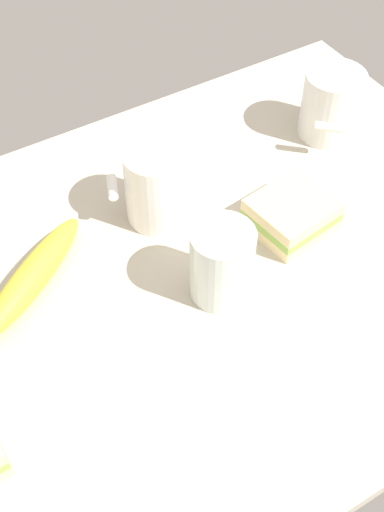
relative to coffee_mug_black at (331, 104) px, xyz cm
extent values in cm
cube|color=#BCB29E|center=(-30.37, -12.42, -6.07)|extent=(90.00, 64.00, 2.00)
cylinder|color=white|center=(0.03, 0.03, -0.14)|extent=(8.44, 8.44, 9.87)
cylinder|color=tan|center=(0.03, 0.03, 4.30)|extent=(7.43, 7.43, 0.40)
cylinder|color=white|center=(-3.84, -4.21, 0.36)|extent=(3.61, 3.45, 1.20)
cylinder|color=white|center=(-29.09, -2.00, 0.15)|extent=(8.17, 8.17, 10.44)
cylinder|color=black|center=(-29.09, -2.00, 4.87)|extent=(7.19, 7.19, 0.40)
cylinder|color=white|center=(-34.22, 0.11, 0.67)|extent=(2.51, 3.86, 1.20)
cube|color=beige|center=(-15.75, -12.82, -4.27)|extent=(10.66, 9.84, 1.60)
cube|color=#8CB24C|center=(-15.75, -12.82, -2.87)|extent=(10.66, 9.84, 1.20)
cube|color=beige|center=(-15.75, -12.82, -1.47)|extent=(10.66, 9.84, 1.60)
cylinder|color=silver|center=(-28.89, -16.46, -0.18)|extent=(7.36, 7.36, 9.79)
cylinder|color=white|center=(-28.89, -16.46, -1.45)|extent=(6.62, 6.62, 7.25)
ellipsoid|color=yellow|center=(-47.35, -4.58, -3.20)|extent=(18.31, 14.29, 3.74)
camera|label=1|loc=(-56.50, -55.81, 57.66)|focal=46.88mm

